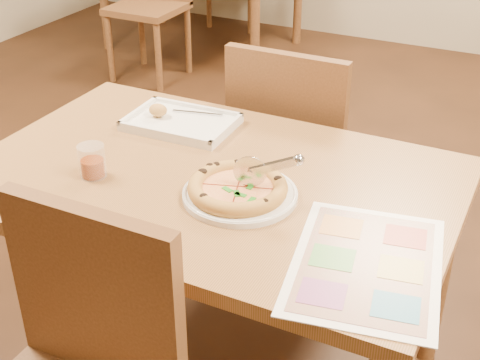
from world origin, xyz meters
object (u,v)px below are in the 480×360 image
at_px(chair_far, 294,137).
at_px(glass_tumbler, 92,163).
at_px(pizza_cutter, 266,168).
at_px(plate, 240,194).
at_px(pizza, 238,188).
at_px(dining_table, 211,202).
at_px(appetizer_tray, 179,123).
at_px(menu, 366,264).

relative_size(chair_far, glass_tumbler, 5.27).
bearing_deg(pizza_cutter, chair_far, 88.87).
distance_m(plate, glass_tumbler, 0.41).
relative_size(chair_far, pizza, 1.85).
distance_m(chair_far, pizza, 0.71).
bearing_deg(dining_table, pizza, -31.50).
relative_size(pizza_cutter, glass_tumbler, 1.80).
bearing_deg(plate, pizza_cutter, 19.68).
bearing_deg(pizza, pizza_cutter, 21.64).
bearing_deg(appetizer_tray, dining_table, -44.34).
bearing_deg(chair_far, pizza_cutter, 105.72).
distance_m(chair_far, pizza_cutter, 0.72).
relative_size(pizza_cutter, menu, 0.36).
bearing_deg(appetizer_tray, pizza_cutter, -33.36).
height_order(chair_far, plate, chair_far).
bearing_deg(menu, pizza_cutter, 153.78).
height_order(dining_table, plate, plate).
bearing_deg(menu, pizza, 161.26).
xyz_separation_m(chair_far, plate, (0.12, -0.67, 0.16)).
bearing_deg(appetizer_tray, pizza, -40.49).
bearing_deg(glass_tumbler, pizza, 10.23).
bearing_deg(plate, dining_table, 150.94).
height_order(dining_table, chair_far, chair_far).
bearing_deg(chair_far, plate, 100.37).
relative_size(dining_table, chair_far, 2.77).
bearing_deg(appetizer_tray, chair_far, 58.53).
bearing_deg(menu, glass_tumbler, 175.84).
height_order(dining_table, appetizer_tray, appetizer_tray).
relative_size(dining_table, menu, 2.95).
relative_size(chair_far, appetizer_tray, 1.44).
relative_size(chair_far, menu, 1.07).
xyz_separation_m(plate, menu, (0.37, -0.13, -0.01)).
relative_size(pizza, appetizer_tray, 0.77).
height_order(plate, appetizer_tray, appetizer_tray).
height_order(chair_far, menu, chair_far).
height_order(glass_tumbler, menu, glass_tumbler).
relative_size(pizza, pizza_cutter, 1.58).
xyz_separation_m(pizza, appetizer_tray, (-0.35, 0.30, -0.02)).
relative_size(dining_table, plate, 4.46).
relative_size(dining_table, pizza_cutter, 8.12).
xyz_separation_m(pizza_cutter, menu, (0.31, -0.15, -0.09)).
height_order(pizza_cutter, appetizer_tray, pizza_cutter).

